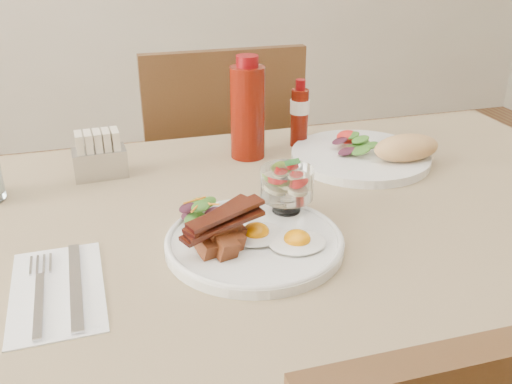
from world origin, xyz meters
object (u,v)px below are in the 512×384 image
object	(u,v)px
ketchup_bottle	(248,111)
sugar_caddy	(99,157)
main_plate	(254,243)
hot_sauce_bottle	(300,114)
table	(297,259)
second_plate	(371,153)
fruit_cup	(287,184)
chair_far	(218,182)

from	to	relation	value
ketchup_bottle	sugar_caddy	world-z (taller)	ketchup_bottle
main_plate	hot_sauce_bottle	world-z (taller)	hot_sauce_bottle
table	second_plate	world-z (taller)	second_plate
ketchup_bottle	main_plate	bearing A→B (deg)	-103.81
second_plate	hot_sauce_bottle	bearing A→B (deg)	129.78
second_plate	ketchup_bottle	distance (m)	0.28
fruit_cup	hot_sauce_bottle	xyz separation A→B (m)	(0.14, 0.33, 0.01)
main_plate	sugar_caddy	distance (m)	0.41
sugar_caddy	hot_sauce_bottle	bearing A→B (deg)	3.60
table	main_plate	distance (m)	0.16
hot_sauce_bottle	sugar_caddy	xyz separation A→B (m)	(-0.44, -0.05, -0.03)
chair_far	sugar_caddy	distance (m)	0.58
table	chair_far	xyz separation A→B (m)	(0.00, 0.66, -0.14)
table	sugar_caddy	xyz separation A→B (m)	(-0.32, 0.27, 0.13)
chair_far	main_plate	bearing A→B (deg)	-97.85
second_plate	sugar_caddy	xyz separation A→B (m)	(-0.55, 0.08, 0.02)
chair_far	fruit_cup	world-z (taller)	chair_far
hot_sauce_bottle	fruit_cup	bearing A→B (deg)	-113.41
fruit_cup	main_plate	bearing A→B (deg)	-135.70
second_plate	hot_sauce_bottle	world-z (taller)	hot_sauce_bottle
ketchup_bottle	sugar_caddy	distance (m)	0.32
fruit_cup	second_plate	world-z (taller)	fruit_cup
main_plate	fruit_cup	xyz separation A→B (m)	(0.08, 0.08, 0.06)
table	fruit_cup	size ratio (longest dim) A/B	14.57
ketchup_bottle	sugar_caddy	xyz separation A→B (m)	(-0.31, -0.02, -0.06)
second_plate	hot_sauce_bottle	size ratio (longest dim) A/B	1.95
chair_far	ketchup_bottle	distance (m)	0.50
main_plate	ketchup_bottle	size ratio (longest dim) A/B	1.28
main_plate	hot_sauce_bottle	xyz separation A→B (m)	(0.22, 0.40, 0.07)
fruit_cup	second_plate	size ratio (longest dim) A/B	0.31
table	second_plate	size ratio (longest dim) A/B	4.48
table	ketchup_bottle	size ratio (longest dim) A/B	6.09
main_plate	second_plate	xyz separation A→B (m)	(0.33, 0.27, 0.01)
second_plate	chair_far	bearing A→B (deg)	115.75
chair_far	hot_sauce_bottle	distance (m)	0.47
main_plate	sugar_caddy	world-z (taller)	sugar_caddy
table	hot_sauce_bottle	distance (m)	0.38
chair_far	second_plate	distance (m)	0.58
fruit_cup	ketchup_bottle	bearing A→B (deg)	87.45
table	sugar_caddy	world-z (taller)	sugar_caddy
table	second_plate	xyz separation A→B (m)	(0.23, 0.19, 0.11)
table	hot_sauce_bottle	size ratio (longest dim) A/B	8.75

